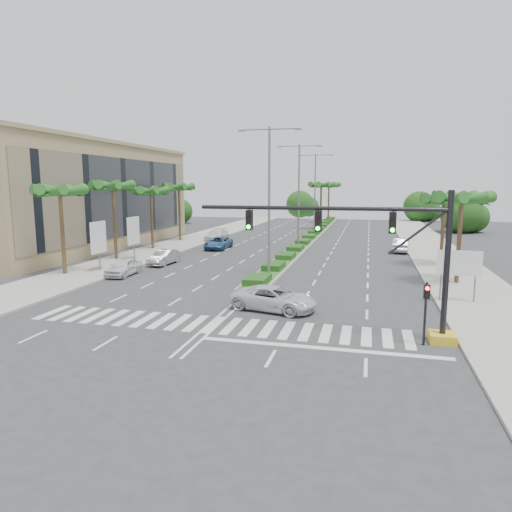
# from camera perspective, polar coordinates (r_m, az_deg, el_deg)

# --- Properties ---
(ground) EXTENTS (160.00, 160.00, 0.00)m
(ground) POSITION_cam_1_polar(r_m,az_deg,el_deg) (24.84, -5.35, -8.56)
(ground) COLOR #333335
(ground) RESTS_ON ground
(footpath_right) EXTENTS (6.00, 120.00, 0.15)m
(footpath_right) POSITION_cam_1_polar(r_m,az_deg,el_deg) (43.61, 23.33, -1.58)
(footpath_right) COLOR gray
(footpath_right) RESTS_ON ground
(footpath_left) EXTENTS (6.00, 120.00, 0.15)m
(footpath_left) POSITION_cam_1_polar(r_m,az_deg,el_deg) (48.80, -14.54, -0.10)
(footpath_left) COLOR gray
(footpath_left) RESTS_ON ground
(median) EXTENTS (2.20, 75.00, 0.20)m
(median) POSITION_cam_1_polar(r_m,az_deg,el_deg) (68.21, 7.17, 2.61)
(median) COLOR gray
(median) RESTS_ON ground
(median_grass) EXTENTS (1.80, 75.00, 0.04)m
(median_grass) POSITION_cam_1_polar(r_m,az_deg,el_deg) (68.20, 7.17, 2.71)
(median_grass) COLOR #2F511B
(median_grass) RESTS_ON median
(building) EXTENTS (12.00, 36.00, 12.00)m
(building) POSITION_cam_1_polar(r_m,az_deg,el_deg) (59.07, -21.29, 6.87)
(building) COLOR tan
(building) RESTS_ON ground
(signal_gantry) EXTENTS (12.60, 1.20, 7.20)m
(signal_gantry) POSITION_cam_1_polar(r_m,az_deg,el_deg) (22.75, 17.16, -1.57)
(signal_gantry) COLOR gold
(signal_gantry) RESTS_ON ground
(pedestrian_signal) EXTENTS (0.28, 0.36, 3.00)m
(pedestrian_signal) POSITION_cam_1_polar(r_m,az_deg,el_deg) (22.50, 20.48, -5.53)
(pedestrian_signal) COLOR black
(pedestrian_signal) RESTS_ON ground
(direction_sign) EXTENTS (2.70, 0.11, 3.40)m
(direction_sign) POSITION_cam_1_polar(r_m,az_deg,el_deg) (31.26, 24.04, -1.06)
(direction_sign) COLOR slate
(direction_sign) RESTS_ON ground
(billboard_near) EXTENTS (0.18, 2.10, 4.35)m
(billboard_near) POSITION_cam_1_polar(r_m,az_deg,el_deg) (41.25, -19.10, 2.16)
(billboard_near) COLOR slate
(billboard_near) RESTS_ON ground
(billboard_far) EXTENTS (0.18, 2.10, 4.35)m
(billboard_far) POSITION_cam_1_polar(r_m,az_deg,el_deg) (46.37, -15.08, 3.02)
(billboard_far) COLOR slate
(billboard_far) RESTS_ON ground
(palm_left_near) EXTENTS (4.57, 4.68, 7.55)m
(palm_left_near) POSITION_cam_1_polar(r_m,az_deg,el_deg) (40.53, -23.30, 7.10)
(palm_left_near) COLOR brown
(palm_left_near) RESTS_ON ground
(palm_left_mid) EXTENTS (4.57, 4.68, 7.95)m
(palm_left_mid) POSITION_cam_1_polar(r_m,az_deg,el_deg) (47.16, -17.43, 8.03)
(palm_left_mid) COLOR brown
(palm_left_mid) RESTS_ON ground
(palm_left_far) EXTENTS (4.57, 4.68, 7.35)m
(palm_left_far) POSITION_cam_1_polar(r_m,az_deg,el_deg) (54.17, -12.99, 7.64)
(palm_left_far) COLOR brown
(palm_left_far) RESTS_ON ground
(palm_left_end) EXTENTS (4.57, 4.68, 7.75)m
(palm_left_end) POSITION_cam_1_polar(r_m,az_deg,el_deg) (61.41, -9.61, 8.22)
(palm_left_end) COLOR brown
(palm_left_end) RESTS_ON ground
(palm_right_near) EXTENTS (4.57, 4.68, 7.05)m
(palm_right_near) POSITION_cam_1_polar(r_m,az_deg,el_deg) (36.98, 24.33, 6.19)
(palm_right_near) COLOR brown
(palm_right_near) RESTS_ON ground
(palm_right_far) EXTENTS (4.57, 4.68, 6.75)m
(palm_right_far) POSITION_cam_1_polar(r_m,az_deg,el_deg) (44.88, 22.49, 6.26)
(palm_right_far) COLOR brown
(palm_right_far) RESTS_ON ground
(palm_median_a) EXTENTS (4.57, 4.68, 8.05)m
(palm_median_a) POSITION_cam_1_polar(r_m,az_deg,el_deg) (77.76, 8.16, 8.57)
(palm_median_a) COLOR brown
(palm_median_a) RESTS_ON ground
(palm_median_b) EXTENTS (4.57, 4.68, 8.05)m
(palm_median_b) POSITION_cam_1_polar(r_m,az_deg,el_deg) (92.70, 9.11, 8.58)
(palm_median_b) COLOR brown
(palm_median_b) RESTS_ON ground
(streetlight_near) EXTENTS (5.10, 0.25, 12.00)m
(streetlight_near) POSITION_cam_1_polar(r_m,az_deg,el_deg) (37.21, 1.66, 7.90)
(streetlight_near) COLOR slate
(streetlight_near) RESTS_ON ground
(streetlight_mid) EXTENTS (5.10, 0.25, 12.00)m
(streetlight_mid) POSITION_cam_1_polar(r_m,az_deg,el_deg) (52.96, 5.37, 8.14)
(streetlight_mid) COLOR slate
(streetlight_mid) RESTS_ON ground
(streetlight_far) EXTENTS (5.10, 0.25, 12.00)m
(streetlight_far) POSITION_cam_1_polar(r_m,az_deg,el_deg) (68.82, 7.38, 8.26)
(streetlight_far) COLOR slate
(streetlight_far) RESTS_ON ground
(car_parked_a) EXTENTS (1.91, 4.33, 1.45)m
(car_parked_a) POSITION_cam_1_polar(r_m,az_deg,el_deg) (39.31, -16.22, -1.31)
(car_parked_a) COLOR white
(car_parked_a) RESTS_ON ground
(car_parked_b) EXTENTS (1.75, 4.31, 1.39)m
(car_parked_b) POSITION_cam_1_polar(r_m,az_deg,el_deg) (43.87, -11.39, -0.15)
(car_parked_b) COLOR #9E9FA3
(car_parked_b) RESTS_ON ground
(car_parked_c) EXTENTS (2.45, 5.14, 1.42)m
(car_parked_c) POSITION_cam_1_polar(r_m,az_deg,el_deg) (53.68, -4.73, 1.63)
(car_parked_c) COLOR #2B5884
(car_parked_c) RESTS_ON ground
(car_parked_d) EXTENTS (2.35, 5.55, 1.60)m
(car_parked_d) POSITION_cam_1_polar(r_m,az_deg,el_deg) (61.35, -4.92, 2.61)
(car_parked_d) COLOR silver
(car_parked_d) RESTS_ON ground
(car_crossing) EXTENTS (5.57, 3.48, 1.44)m
(car_crossing) POSITION_cam_1_polar(r_m,az_deg,el_deg) (27.37, 2.26, -5.32)
(car_crossing) COLOR silver
(car_crossing) RESTS_ON ground
(car_right) EXTENTS (2.18, 4.87, 1.55)m
(car_right) POSITION_cam_1_polar(r_m,az_deg,el_deg) (53.56, 17.68, 1.30)
(car_right) COLOR silver
(car_right) RESTS_ON ground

